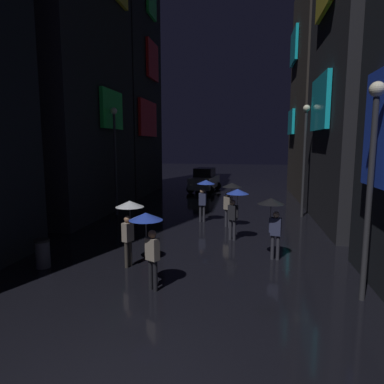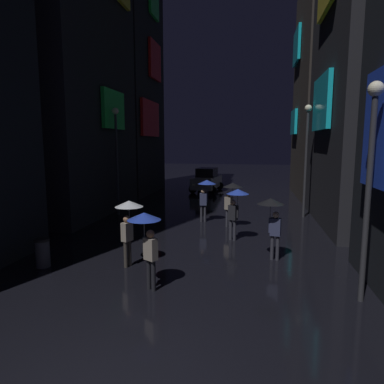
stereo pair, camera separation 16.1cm
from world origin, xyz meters
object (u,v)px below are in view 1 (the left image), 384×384
(streetlamp_right_far, at_px, (305,149))
(streetlamp_left_far, at_px, (115,149))
(streetlamp_right_near, at_px, (371,167))
(pedestrian_near_crossing_blue, at_px, (205,189))
(pedestrian_midstreet_centre_black, at_px, (231,192))
(pedestrian_midstreet_left_black, at_px, (273,211))
(car_distant, at_px, (205,180))
(pedestrian_far_right_blue, at_px, (148,230))
(pedestrian_foreground_right_clear, at_px, (129,215))
(trash_bin, at_px, (43,253))
(pedestrian_foreground_left_blue, at_px, (236,200))

(streetlamp_right_far, height_order, streetlamp_left_far, streetlamp_right_far)
(streetlamp_right_near, height_order, streetlamp_left_far, streetlamp_left_far)
(pedestrian_near_crossing_blue, height_order, pedestrian_midstreet_centre_black, same)
(pedestrian_midstreet_left_black, distance_m, car_distant, 16.75)
(car_distant, bearing_deg, pedestrian_far_right_blue, -87.28)
(pedestrian_foreground_right_clear, distance_m, streetlamp_right_near, 6.98)
(pedestrian_far_right_blue, bearing_deg, trash_bin, 164.37)
(pedestrian_near_crossing_blue, xyz_separation_m, pedestrian_foreground_right_clear, (-1.59, -6.59, 0.00))
(pedestrian_midstreet_left_black, bearing_deg, trash_bin, -164.95)
(pedestrian_foreground_left_blue, relative_size, car_distant, 0.49)
(pedestrian_near_crossing_blue, xyz_separation_m, streetlamp_right_far, (5.02, 1.98, 1.98))
(streetlamp_right_near, bearing_deg, pedestrian_foreground_right_clear, 167.87)
(trash_bin, bearing_deg, pedestrian_midstreet_left_black, 15.05)
(pedestrian_near_crossing_blue, relative_size, streetlamp_right_near, 0.40)
(car_distant, distance_m, streetlamp_right_far, 11.32)
(pedestrian_foreground_left_blue, relative_size, pedestrian_foreground_right_clear, 1.00)
(pedestrian_far_right_blue, distance_m, streetlamp_right_near, 5.76)
(pedestrian_foreground_right_clear, bearing_deg, streetlamp_right_far, 52.32)
(pedestrian_far_right_blue, distance_m, car_distant, 19.21)
(pedestrian_foreground_right_clear, xyz_separation_m, trash_bin, (-2.68, -0.62, -1.20))
(pedestrian_foreground_left_blue, xyz_separation_m, trash_bin, (-5.93, -4.09, -1.20))
(pedestrian_foreground_right_clear, xyz_separation_m, streetlamp_right_near, (6.62, -1.42, 1.69))
(pedestrian_near_crossing_blue, xyz_separation_m, streetlamp_left_far, (-4.98, 0.82, 1.93))
(pedestrian_far_right_blue, relative_size, streetlamp_left_far, 0.37)
(pedestrian_midstreet_centre_black, relative_size, streetlamp_right_far, 0.36)
(pedestrian_midstreet_centre_black, distance_m, car_distant, 12.23)
(pedestrian_near_crossing_blue, relative_size, streetlamp_left_far, 0.37)
(streetlamp_right_far, bearing_deg, pedestrian_midstreet_centre_black, -141.04)
(pedestrian_foreground_right_clear, xyz_separation_m, streetlamp_left_far, (-3.38, 7.41, 1.93))
(pedestrian_far_right_blue, height_order, streetlamp_right_near, streetlamp_right_near)
(pedestrian_midstreet_centre_black, height_order, pedestrian_foreground_left_blue, same)
(streetlamp_right_near, bearing_deg, trash_bin, 175.05)
(car_distant, xyz_separation_m, trash_bin, (-2.90, -18.11, -0.46))
(pedestrian_midstreet_centre_black, relative_size, car_distant, 0.49)
(streetlamp_left_far, bearing_deg, trash_bin, -85.02)
(pedestrian_near_crossing_blue, xyz_separation_m, pedestrian_foreground_left_blue, (1.66, -3.12, 0.00))
(pedestrian_foreground_left_blue, relative_size, trash_bin, 2.28)
(car_distant, bearing_deg, pedestrian_foreground_left_blue, -77.77)
(pedestrian_midstreet_left_black, xyz_separation_m, streetlamp_right_far, (2.07, 7.24, 1.98))
(pedestrian_far_right_blue, bearing_deg, pedestrian_foreground_right_clear, 123.70)
(pedestrian_far_right_blue, relative_size, car_distant, 0.49)
(pedestrian_far_right_blue, distance_m, trash_bin, 4.13)
(pedestrian_midstreet_left_black, distance_m, pedestrian_far_right_blue, 4.56)
(pedestrian_near_crossing_blue, relative_size, car_distant, 0.49)
(pedestrian_foreground_right_clear, bearing_deg, pedestrian_foreground_left_blue, 46.89)
(pedestrian_midstreet_centre_black, relative_size, pedestrian_far_right_blue, 1.00)
(pedestrian_foreground_left_blue, distance_m, streetlamp_right_near, 6.18)
(pedestrian_foreground_left_blue, bearing_deg, pedestrian_foreground_right_clear, -133.11)
(streetlamp_right_near, bearing_deg, pedestrian_far_right_blue, -177.30)
(car_distant, bearing_deg, pedestrian_near_crossing_blue, -82.78)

